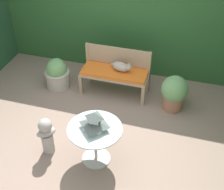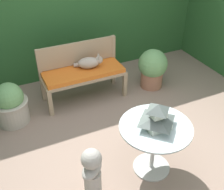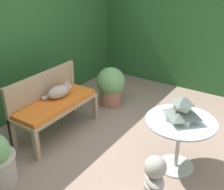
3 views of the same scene
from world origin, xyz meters
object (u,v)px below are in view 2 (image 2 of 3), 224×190
garden_bench (84,75)px  patio_table (155,136)px  pagoda_birdhouse (157,117)px  potted_plant_path_edge (10,104)px  cat (90,62)px  garden_bust (92,172)px  potted_plant_bench_right (152,68)px

garden_bench → patio_table: bearing=-83.3°
patio_table → pagoda_birdhouse: bearing=116.6°
garden_bench → potted_plant_path_edge: size_ratio=2.06×
garden_bench → cat: cat is taller
garden_bench → potted_plant_path_edge: potted_plant_path_edge is taller
cat → garden_bust: 1.90m
patio_table → garden_bust: size_ratio=1.21×
garden_bench → pagoda_birdhouse: size_ratio=3.77×
garden_bench → potted_plant_bench_right: bearing=-7.5°
patio_table → garden_bust: garden_bust is taller
garden_bench → potted_plant_path_edge: bearing=-173.8°
garden_bench → garden_bust: (-0.55, -1.73, -0.07)m
garden_bust → pagoda_birdhouse: bearing=-39.3°
pagoda_birdhouse → garden_bust: 0.86m
garden_bench → pagoda_birdhouse: bearing=-83.3°
potted_plant_bench_right → cat: bearing=169.7°
cat → potted_plant_bench_right: 1.06m
garden_bench → patio_table: size_ratio=1.61×
potted_plant_bench_right → potted_plant_path_edge: (-2.25, 0.03, -0.06)m
garden_bench → garden_bust: bearing=-107.7°
garden_bust → patio_table: bearing=-39.3°
cat → patio_table: (0.08, -1.71, -0.08)m
garden_bench → cat: 0.21m
cat → potted_plant_path_edge: (-1.24, -0.16, -0.30)m
garden_bust → potted_plant_bench_right: (1.69, 1.58, -0.00)m
garden_bench → garden_bust: size_ratio=1.96×
cat → garden_bench: bearing=-151.2°
pagoda_birdhouse → potted_plant_path_edge: pagoda_birdhouse is taller
cat → potted_plant_bench_right: cat is taller
pagoda_birdhouse → garden_bust: size_ratio=0.52×
cat → patio_table: size_ratio=0.54×
patio_table → potted_plant_path_edge: patio_table is taller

